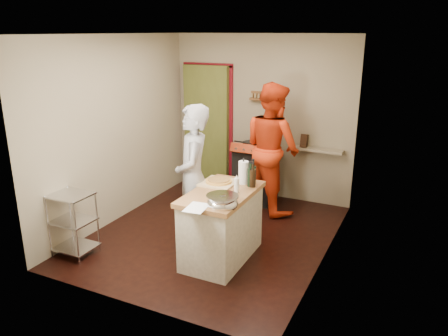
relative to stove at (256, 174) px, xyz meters
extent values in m
plane|color=black|center=(-0.05, -1.42, -0.45)|extent=(3.50, 3.50, 0.00)
cube|color=gray|center=(-0.05, 0.33, 0.85)|extent=(3.00, 0.04, 2.60)
cube|color=#565B23|center=(-1.00, 0.38, 0.60)|extent=(0.80, 0.40, 2.10)
cube|color=maroon|center=(-1.42, 0.31, 0.60)|extent=(0.06, 0.06, 2.10)
cube|color=maroon|center=(-0.58, 0.31, 0.60)|extent=(0.06, 0.06, 2.10)
cube|color=maroon|center=(-1.00, 0.31, 1.65)|extent=(0.90, 0.06, 0.06)
cube|color=brown|center=(0.00, 0.28, 1.15)|extent=(0.46, 0.09, 0.03)
cube|color=brown|center=(0.00, 0.32, 1.21)|extent=(0.46, 0.02, 0.12)
cube|color=olive|center=(0.00, 0.28, 1.21)|extent=(0.42, 0.04, 0.07)
cube|color=gray|center=(0.90, 0.23, 0.45)|extent=(0.80, 0.18, 0.04)
cube|color=black|center=(0.70, 0.23, 0.57)|extent=(0.10, 0.14, 0.22)
cube|color=gray|center=(-1.55, -1.42, 0.85)|extent=(0.04, 3.50, 2.60)
cube|color=gray|center=(1.45, -1.42, 0.85)|extent=(0.04, 3.50, 2.60)
cube|color=white|center=(-0.05, -1.42, 2.16)|extent=(3.00, 3.50, 0.02)
cube|color=black|center=(0.00, 0.01, -0.05)|extent=(0.60, 0.55, 0.80)
cube|color=black|center=(0.00, 0.01, 0.38)|extent=(0.60, 0.55, 0.06)
cube|color=maroon|center=(0.00, -0.27, 0.47)|extent=(0.60, 0.15, 0.17)
cylinder|color=black|center=(-0.15, 0.14, 0.46)|extent=(0.26, 0.26, 0.05)
cylinder|color=silver|center=(-1.55, -2.80, -0.05)|extent=(0.02, 0.02, 0.80)
cylinder|color=silver|center=(-1.11, -2.80, -0.05)|extent=(0.02, 0.02, 0.80)
cylinder|color=silver|center=(-1.55, -2.44, -0.05)|extent=(0.02, 0.02, 0.80)
cylinder|color=silver|center=(-1.11, -2.44, -0.05)|extent=(0.02, 0.02, 0.80)
cube|color=silver|center=(-1.33, -2.62, -0.35)|extent=(0.48, 0.40, 0.02)
cube|color=silver|center=(-1.33, -2.62, 0.00)|extent=(0.48, 0.40, 0.02)
cube|color=silver|center=(-1.33, -2.62, 0.33)|extent=(0.48, 0.40, 0.02)
cube|color=beige|center=(0.33, -1.93, -0.05)|extent=(0.61, 1.08, 0.80)
cube|color=#A3703E|center=(0.33, -1.93, 0.38)|extent=(0.67, 1.14, 0.06)
cube|color=beige|center=(0.19, -1.70, 0.42)|extent=(0.40, 0.40, 0.02)
cylinder|color=gold|center=(0.19, -1.70, 0.44)|extent=(0.32, 0.32, 0.02)
ellipsoid|color=silver|center=(0.52, -2.29, 0.46)|extent=(0.35, 0.35, 0.11)
cylinder|color=white|center=(0.45, -1.56, 0.55)|extent=(0.12, 0.12, 0.28)
cylinder|color=silver|center=(0.50, -1.87, 0.49)|extent=(0.06, 0.06, 0.17)
cube|color=white|center=(0.31, -2.48, 0.41)|extent=(0.24, 0.32, 0.00)
cylinder|color=black|center=(0.56, -1.51, 0.56)|extent=(0.08, 0.08, 0.31)
cylinder|color=black|center=(0.60, -1.62, 0.56)|extent=(0.08, 0.08, 0.31)
cylinder|color=black|center=(0.57, -1.61, 0.56)|extent=(0.08, 0.08, 0.31)
imported|color=silver|center=(-0.14, -1.76, 0.46)|extent=(0.70, 0.79, 1.81)
imported|color=red|center=(0.34, -0.22, 0.52)|extent=(1.19, 1.14, 1.94)
camera|label=1|loc=(2.41, -6.19, 2.19)|focal=35.00mm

